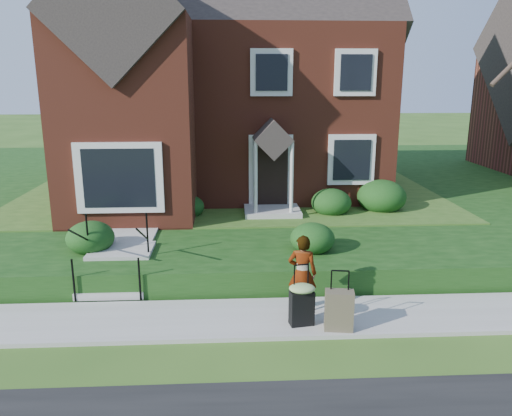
{
  "coord_description": "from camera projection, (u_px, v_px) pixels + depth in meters",
  "views": [
    {
      "loc": [
        -0.02,
        -8.57,
        4.39
      ],
      "look_at": [
        0.55,
        2.0,
        1.67
      ],
      "focal_mm": 35.0,
      "sensor_mm": 36.0,
      "label": 1
    }
  ],
  "objects": [
    {
      "name": "ground",
      "position": [
        233.0,
        321.0,
        9.38
      ],
      "size": [
        120.0,
        120.0,
        0.0
      ],
      "primitive_type": "plane",
      "color": "#2D5119",
      "rests_on": "ground"
    },
    {
      "name": "sidewalk",
      "position": [
        233.0,
        319.0,
        9.37
      ],
      "size": [
        60.0,
        1.6,
        0.08
      ],
      "primitive_type": "cube",
      "color": "#9E9B93",
      "rests_on": "ground"
    },
    {
      "name": "terrace",
      "position": [
        330.0,
        185.0,
        20.06
      ],
      "size": [
        44.0,
        20.0,
        0.6
      ],
      "primitive_type": "cube",
      "color": "#11350E",
      "rests_on": "ground"
    },
    {
      "name": "walkway",
      "position": [
        141.0,
        219.0,
        13.93
      ],
      "size": [
        1.2,
        6.0,
        0.06
      ],
      "primitive_type": "cube",
      "color": "#9E9B93",
      "rests_on": "terrace"
    },
    {
      "name": "main_house",
      "position": [
        223.0,
        54.0,
        17.35
      ],
      "size": [
        10.4,
        10.2,
        9.4
      ],
      "color": "maroon",
      "rests_on": "terrace"
    },
    {
      "name": "front_steps",
      "position": [
        118.0,
        265.0,
        10.92
      ],
      "size": [
        1.4,
        2.02,
        1.5
      ],
      "color": "#9E9B93",
      "rests_on": "ground"
    },
    {
      "name": "foundation_shrubs",
      "position": [
        244.0,
        205.0,
        13.75
      ],
      "size": [
        10.11,
        4.8,
        1.02
      ],
      "color": "black",
      "rests_on": "terrace"
    },
    {
      "name": "woman",
      "position": [
        302.0,
        273.0,
        9.47
      ],
      "size": [
        0.62,
        0.49,
        1.51
      ],
      "primitive_type": "imported",
      "rotation": [
        0.0,
        0.0,
        2.89
      ],
      "color": "#999999",
      "rests_on": "sidewalk"
    },
    {
      "name": "suitcase_black",
      "position": [
        302.0,
        302.0,
        8.97
      ],
      "size": [
        0.53,
        0.46,
        1.14
      ],
      "rotation": [
        0.0,
        0.0,
        0.16
      ],
      "color": "black",
      "rests_on": "sidewalk"
    },
    {
      "name": "suitcase_olive",
      "position": [
        339.0,
        310.0,
        8.82
      ],
      "size": [
        0.54,
        0.35,
        1.09
      ],
      "rotation": [
        0.0,
        0.0,
        -0.15
      ],
      "color": "brown",
      "rests_on": "sidewalk"
    }
  ]
}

